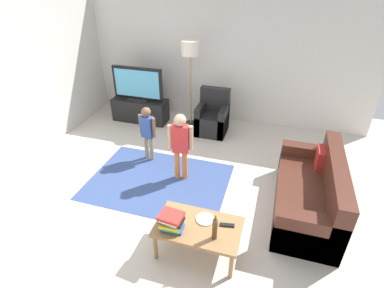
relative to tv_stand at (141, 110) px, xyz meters
name	(u,v)px	position (x,y,z in m)	size (l,w,h in m)	color
ground	(180,201)	(1.71, -2.30, -0.24)	(7.80, 7.80, 0.00)	beige
wall_back	(226,58)	(1.71, 0.70, 1.11)	(6.00, 0.12, 2.70)	silver
area_rug	(158,181)	(1.22, -1.95, -0.24)	(2.20, 1.60, 0.01)	#33477A
tv_stand	(141,110)	(0.00, 0.00, 0.00)	(1.20, 0.44, 0.50)	black
tv	(138,84)	(0.00, -0.02, 0.60)	(1.10, 0.28, 0.71)	black
couch	(313,195)	(3.54, -1.94, 0.05)	(0.80, 1.80, 0.86)	#472319
armchair	(213,118)	(1.65, -0.04, 0.05)	(0.60, 0.60, 0.90)	black
floor_lamp	(191,53)	(1.12, 0.15, 1.30)	(0.36, 0.36, 1.78)	#262626
child_near_tv	(147,129)	(0.82, -1.38, 0.36)	(0.33, 0.16, 1.01)	gray
child_center	(180,142)	(1.54, -1.74, 0.45)	(0.38, 0.19, 1.15)	orange
coffee_table	(198,229)	(2.21, -3.08, 0.13)	(1.00, 0.60, 0.42)	olive
book_stack	(171,221)	(1.93, -3.20, 0.29)	(0.28, 0.24, 0.22)	#334CA5
bottle	(215,229)	(2.43, -3.20, 0.32)	(0.06, 0.06, 0.33)	#4C3319
tv_remote	(227,225)	(2.53, -2.98, 0.19)	(0.17, 0.05, 0.02)	black
plate	(205,219)	(2.26, -2.96, 0.18)	(0.22, 0.22, 0.02)	white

